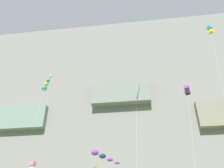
{
  "coord_description": "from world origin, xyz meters",
  "views": [
    {
      "loc": [
        4.93,
        -1.56,
        1.68
      ],
      "look_at": [
        1.88,
        22.26,
        17.86
      ],
      "focal_mm": 39.07,
      "sensor_mm": 36.0,
      "label": 1
    }
  ],
  "objects": [
    {
      "name": "cliff_face",
      "position": [
        0.01,
        72.32,
        33.8
      ],
      "size": [
        180.0,
        31.83,
        67.61
      ],
      "color": "slate",
      "rests_on": "ground"
    },
    {
      "name": "kite_windsock_upper_mid",
      "position": [
        -11.88,
        33.91,
        26.62
      ],
      "size": [
        4.81,
        5.02,
        27.24
      ],
      "color": "#38B2D1",
      "rests_on": "ground"
    },
    {
      "name": "kite_box_front_field",
      "position": [
        16.81,
        27.13,
        29.91
      ],
      "size": [
        3.24,
        1.55,
        30.78
      ],
      "color": "teal",
      "rests_on": "ground"
    },
    {
      "name": "kite_box_upper_right",
      "position": [
        13.68,
        36.91,
        25.23
      ],
      "size": [
        3.31,
        4.11,
        26.13
      ],
      "color": "purple",
      "rests_on": "ground"
    },
    {
      "name": "kite_banner_mid_center",
      "position": [
        4.81,
        29.79,
        20.1
      ],
      "size": [
        1.59,
        5.74,
        21.27
      ],
      "color": "black",
      "rests_on": "ground"
    },
    {
      "name": "kite_windsock_mid_left",
      "position": [
        -1.09,
        33.7,
        12.96
      ],
      "size": [
        5.73,
        7.69,
        13.69
      ],
      "color": "purple",
      "rests_on": "ground"
    },
    {
      "name": "kite_box_low_right",
      "position": [
        -10.73,
        31.77,
        11.15
      ],
      "size": [
        2.62,
        2.9,
        11.89
      ],
      "color": "pink",
      "rests_on": "ground"
    }
  ]
}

